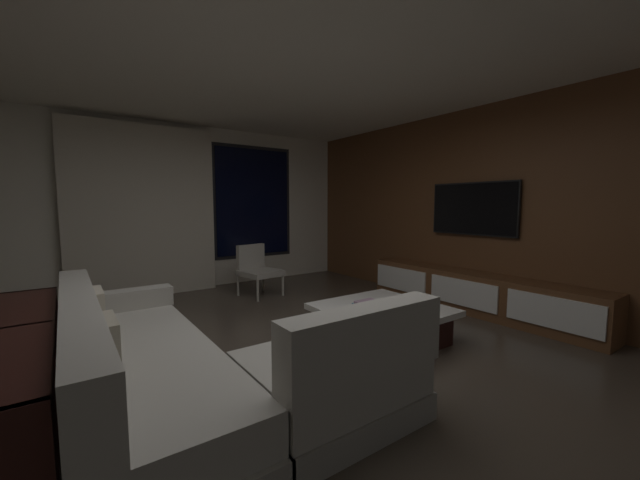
{
  "coord_description": "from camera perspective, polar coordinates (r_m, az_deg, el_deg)",
  "views": [
    {
      "loc": [
        -1.56,
        -2.55,
        1.4
      ],
      "look_at": [
        1.17,
        1.3,
        0.94
      ],
      "focal_mm": 20.39,
      "sensor_mm": 36.0,
      "label": 1
    }
  ],
  "objects": [
    {
      "name": "floor",
      "position": [
        3.3,
        -3.78,
        -19.61
      ],
      "size": [
        9.2,
        9.2,
        0.0
      ],
      "primitive_type": "plane",
      "color": "#473D33"
    },
    {
      "name": "mounted_tv",
      "position": [
        5.31,
        22.88,
        4.54
      ],
      "size": [
        0.05,
        1.23,
        0.71
      ],
      "color": "black"
    },
    {
      "name": "sectional_couch",
      "position": [
        2.74,
        -19.72,
        -18.77
      ],
      "size": [
        1.98,
        2.5,
        0.82
      ],
      "color": "gray",
      "rests_on": "floor"
    },
    {
      "name": "media_console",
      "position": [
        5.18,
        23.23,
        -7.73
      ],
      "size": [
        0.46,
        3.1,
        0.52
      ],
      "color": "brown",
      "rests_on": "floor"
    },
    {
      "name": "coffee_table",
      "position": [
        3.89,
        9.68,
        -12.73
      ],
      "size": [
        1.16,
        1.16,
        0.36
      ],
      "color": "black",
      "rests_on": "floor"
    },
    {
      "name": "media_wall",
      "position": [
        5.28,
        25.81,
        4.42
      ],
      "size": [
        0.12,
        7.8,
        2.7
      ],
      "color": "brown",
      "rests_on": "floor"
    },
    {
      "name": "console_table_behind_couch",
      "position": [
        2.74,
        -40.14,
        -17.0
      ],
      "size": [
        0.4,
        2.1,
        0.74
      ],
      "color": "black",
      "rests_on": "floor"
    },
    {
      "name": "accent_chair_near_window",
      "position": [
        5.74,
        -9.9,
        -4.24
      ],
      "size": [
        0.64,
        0.65,
        0.78
      ],
      "color": "#B2ADA0",
      "rests_on": "floor"
    },
    {
      "name": "book_stack_on_coffee_table",
      "position": [
        3.8,
        7.35,
        -9.93
      ],
      "size": [
        0.25,
        0.21,
        0.07
      ],
      "color": "#7A347B",
      "rests_on": "coffee_table"
    },
    {
      "name": "ceiling",
      "position": [
        3.26,
        -4.13,
        28.99
      ],
      "size": [
        8.2,
        8.2,
        0.0
      ],
      "primitive_type": "plane",
      "color": "silver"
    },
    {
      "name": "back_wall_with_window",
      "position": [
        6.35,
        -21.78,
        4.62
      ],
      "size": [
        6.6,
        0.3,
        2.7
      ],
      "color": "silver",
      "rests_on": "floor"
    }
  ]
}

